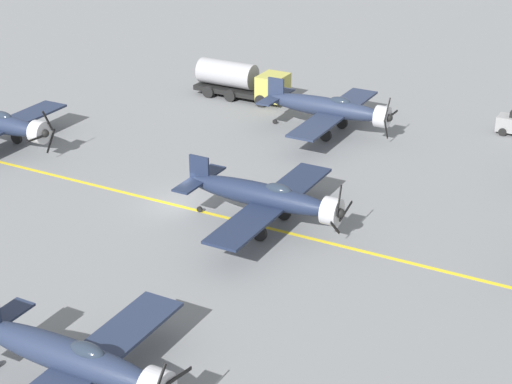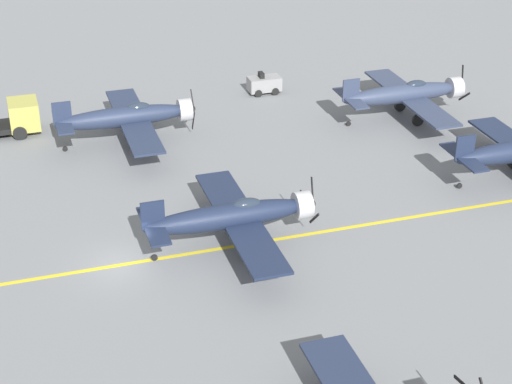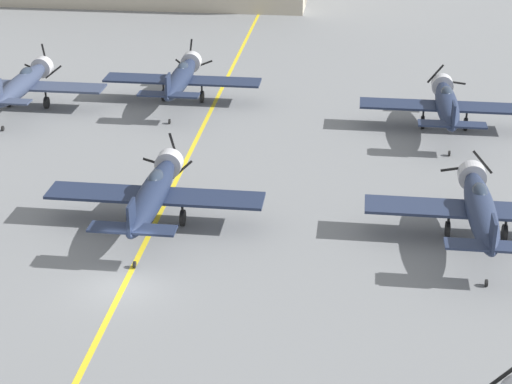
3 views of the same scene
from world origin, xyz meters
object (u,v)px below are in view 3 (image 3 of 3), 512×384
(airplane_far_center, at_px, (181,78))
(airplane_mid_center, at_px, (153,193))
(airplane_far_left, at_px, (23,83))
(airplane_mid_right, at_px, (480,208))
(airplane_far_right, at_px, (447,104))

(airplane_far_center, relative_size, airplane_mid_center, 1.00)
(airplane_far_center, bearing_deg, airplane_far_left, -159.18)
(airplane_far_left, xyz_separation_m, airplane_mid_right, (31.42, -17.11, -0.00))
(airplane_mid_center, relative_size, airplane_mid_right, 1.00)
(airplane_far_left, xyz_separation_m, airplane_mid_center, (13.98, -17.46, -0.00))
(airplane_far_left, bearing_deg, airplane_far_center, 11.26)
(airplane_far_left, distance_m, airplane_mid_center, 22.37)
(airplane_mid_center, bearing_deg, airplane_mid_right, -2.87)
(airplane_far_right, relative_size, airplane_far_left, 1.00)
(airplane_far_right, distance_m, airplane_mid_center, 23.80)
(airplane_far_right, distance_m, airplane_far_left, 30.96)
(airplane_far_right, xyz_separation_m, airplane_far_center, (-19.55, 3.58, -0.00))
(airplane_far_center, relative_size, airplane_far_left, 1.00)
(airplane_far_right, xyz_separation_m, airplane_mid_right, (0.46, -16.33, -0.00))
(airplane_far_center, height_order, airplane_mid_center, airplane_far_center)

